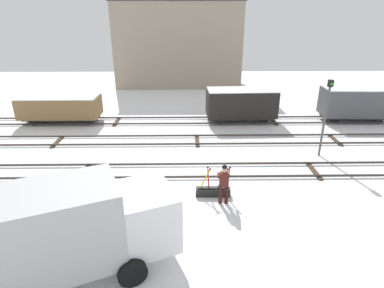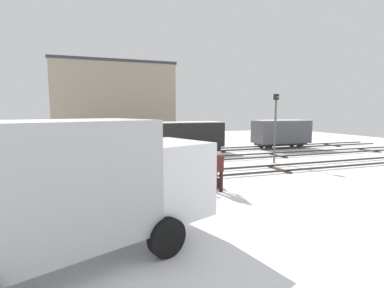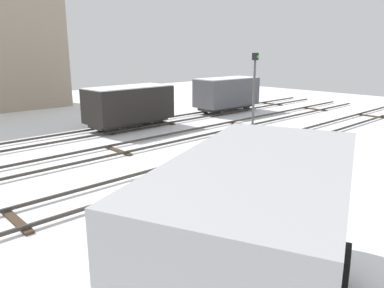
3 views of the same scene
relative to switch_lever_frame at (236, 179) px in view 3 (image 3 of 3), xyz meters
name	(u,v)px [view 3 (image 3 of 3)]	position (x,y,z in m)	size (l,w,h in m)	color
ground_plane	(180,173)	(-0.51, 2.25, -0.25)	(60.00, 60.00, 0.00)	white
track_main_line	(180,171)	(-0.51, 2.25, -0.14)	(44.00, 1.94, 0.18)	#38332D
track_siding_near	(118,149)	(-0.51, 6.47, -0.14)	(44.00, 1.94, 0.18)	#38332D
track_siding_far	(77,135)	(-0.51, 10.36, -0.14)	(44.00, 1.94, 0.18)	#38332D
switch_lever_frame	(236,179)	(0.00, 0.00, 0.00)	(1.53, 0.40, 1.45)	black
rail_worker	(258,158)	(0.38, -0.59, 0.78)	(0.54, 0.70, 1.82)	#351511
delivery_truck	(269,230)	(-4.67, -4.54, 1.45)	(6.51, 4.33, 3.06)	silver
signal_post	(254,87)	(6.38, 4.21, 2.36)	(0.24, 0.32, 4.31)	#4C4C4C
freight_car_near_switch	(227,93)	(11.30, 10.36, 1.18)	(4.92, 2.26, 2.50)	#2D2B28
freight_car_mid_siding	(129,105)	(2.82, 10.36, 1.15)	(5.06, 2.36, 2.44)	#2D2B28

